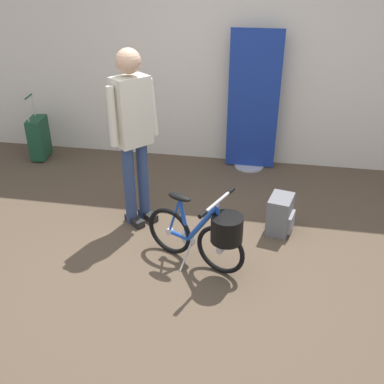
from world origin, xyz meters
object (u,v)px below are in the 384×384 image
at_px(visitor_near_wall, 133,129).
at_px(rolling_suitcase, 39,138).
at_px(folding_bike_foreground, 207,233).
at_px(backpack_on_floor, 280,215).
at_px(floor_banner_stand, 253,110).

bearing_deg(visitor_near_wall, rolling_suitcase, 143.62).
bearing_deg(folding_bike_foreground, backpack_on_floor, 48.05).
bearing_deg(visitor_near_wall, backpack_on_floor, 1.35).
bearing_deg(floor_banner_stand, visitor_near_wall, -124.99).
bearing_deg(floor_banner_stand, rolling_suitcase, -175.68).
bearing_deg(rolling_suitcase, backpack_on_floor, -21.44).
xyz_separation_m(floor_banner_stand, folding_bike_foreground, (-0.22, -2.10, -0.40)).
relative_size(folding_bike_foreground, visitor_near_wall, 0.54).
xyz_separation_m(folding_bike_foreground, rolling_suitcase, (-2.49, 1.89, -0.06)).
xyz_separation_m(folding_bike_foreground, visitor_near_wall, (-0.80, 0.64, 0.62)).
bearing_deg(floor_banner_stand, folding_bike_foreground, -96.06).
height_order(floor_banner_stand, rolling_suitcase, floor_banner_stand).
height_order(visitor_near_wall, backpack_on_floor, visitor_near_wall).
xyz_separation_m(visitor_near_wall, rolling_suitcase, (-1.70, 1.25, -0.69)).
xyz_separation_m(floor_banner_stand, rolling_suitcase, (-2.71, -0.20, -0.46)).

